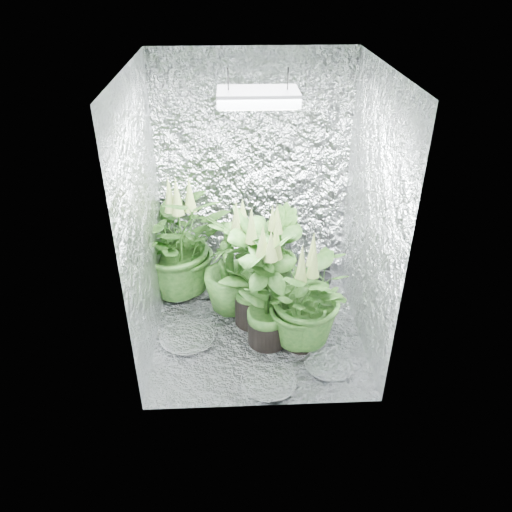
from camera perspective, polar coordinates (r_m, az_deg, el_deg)
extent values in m
plane|color=silver|center=(4.05, 0.17, -8.23)|extent=(1.60, 1.60, 0.00)
cube|color=silver|center=(4.23, -0.34, 9.41)|extent=(1.60, 0.02, 2.00)
cube|color=silver|center=(2.81, 1.01, -3.01)|extent=(1.60, 0.02, 2.00)
cube|color=silver|center=(3.55, -12.83, 4.07)|extent=(0.02, 1.60, 2.00)
cube|color=silver|center=(3.62, 12.98, 4.60)|extent=(0.02, 1.60, 2.00)
cube|color=silver|center=(3.17, 0.24, 20.75)|extent=(1.60, 1.60, 0.01)
cube|color=gray|center=(3.21, 0.23, 17.77)|extent=(0.50, 0.30, 0.08)
cube|color=white|center=(3.22, 0.23, 16.99)|extent=(0.46, 0.26, 0.01)
cylinder|color=black|center=(3.18, -3.21, 19.54)|extent=(0.01, 0.01, 0.13)
cylinder|color=black|center=(3.20, 3.66, 19.60)|extent=(0.01, 0.01, 0.13)
cylinder|color=black|center=(4.43, -8.48, -2.49)|extent=(0.31, 0.31, 0.28)
cylinder|color=#442712|center=(4.36, -8.60, -1.14)|extent=(0.29, 0.29, 0.03)
imported|color=#113B10|center=(4.23, -8.88, 1.85)|extent=(0.96, 0.96, 0.98)
cone|color=olive|center=(4.04, -9.37, 7.08)|extent=(0.10, 0.10, 0.28)
cylinder|color=black|center=(4.04, -0.37, -6.01)|extent=(0.29, 0.29, 0.26)
cylinder|color=#442712|center=(3.97, -0.37, -4.70)|extent=(0.27, 0.27, 0.03)
imported|color=#113B10|center=(3.82, -0.39, -1.39)|extent=(0.71, 0.71, 0.97)
cone|color=olive|center=(3.60, -0.41, 4.28)|extent=(0.09, 0.09, 0.26)
cylinder|color=black|center=(4.42, 2.34, -2.57)|extent=(0.25, 0.25, 0.23)
cylinder|color=#442712|center=(4.37, 2.37, -1.51)|extent=(0.23, 0.23, 0.03)
imported|color=#113B10|center=(4.27, 2.43, 0.71)|extent=(0.44, 0.44, 0.76)
cone|color=olive|center=(4.11, 2.53, 4.62)|extent=(0.08, 0.08, 0.23)
cylinder|color=black|center=(4.19, -2.75, -4.81)|extent=(0.25, 0.25, 0.22)
cylinder|color=#442712|center=(4.14, -2.79, -3.74)|extent=(0.23, 0.23, 0.03)
imported|color=#113B10|center=(4.00, -2.87, -1.02)|extent=(0.62, 0.62, 0.83)
cone|color=olive|center=(3.82, -3.02, 3.54)|extent=(0.08, 0.08, 0.22)
cylinder|color=black|center=(3.85, 5.19, -8.50)|extent=(0.27, 0.27, 0.24)
cylinder|color=#442712|center=(3.79, 5.27, -7.25)|extent=(0.25, 0.25, 0.03)
imported|color=#113B10|center=(3.65, 5.43, -4.57)|extent=(0.91, 0.91, 0.84)
cone|color=olive|center=(3.45, 5.73, 0.27)|extent=(0.09, 0.09, 0.24)
cylinder|color=black|center=(3.85, 1.31, -8.15)|extent=(0.30, 0.30, 0.27)
cylinder|color=#442712|center=(3.78, 1.33, -6.76)|extent=(0.28, 0.28, 0.03)
imported|color=#113B10|center=(3.62, 1.38, -3.56)|extent=(0.71, 0.71, 0.96)
cone|color=olive|center=(3.40, 1.47, 2.17)|extent=(0.10, 0.10, 0.27)
cylinder|color=black|center=(4.59, 7.76, -2.59)|extent=(0.13, 0.13, 0.08)
cylinder|color=black|center=(4.51, 7.90, -0.97)|extent=(0.12, 0.12, 0.10)
cylinder|color=#4C4C51|center=(4.51, 7.17, -0.88)|extent=(0.10, 0.28, 0.29)
torus|color=#4C4C51|center=(4.51, 7.17, -0.88)|extent=(0.10, 0.29, 0.30)
cube|color=white|center=(3.73, 6.28, -6.66)|extent=(0.06, 0.06, 0.09)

